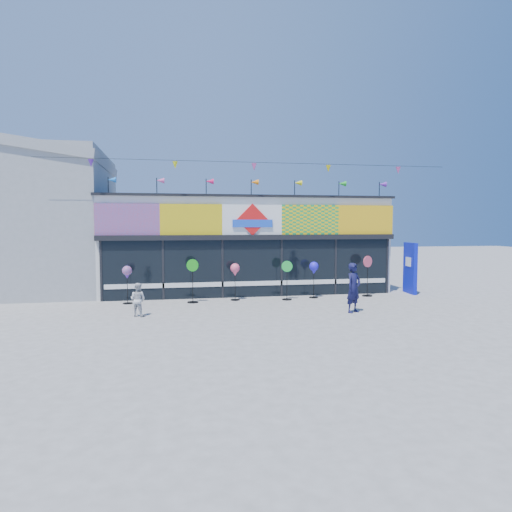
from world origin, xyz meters
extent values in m
plane|color=slate|center=(0.00, 0.00, 0.00)|extent=(80.00, 80.00, 0.00)
cube|color=silver|center=(0.00, 6.00, 2.00)|extent=(12.00, 5.00, 4.00)
cube|color=black|center=(0.00, 3.44, 1.15)|extent=(11.60, 0.12, 2.30)
cube|color=black|center=(0.00, 3.40, 2.40)|extent=(12.00, 0.30, 0.20)
cube|color=white|center=(0.00, 3.41, 0.55)|extent=(11.40, 0.10, 0.18)
cube|color=black|center=(0.00, 6.00, 4.05)|extent=(12.20, 5.20, 0.10)
cube|color=black|center=(-5.80, 3.43, 1.15)|extent=(0.08, 0.14, 2.30)
cube|color=black|center=(-3.50, 3.43, 1.15)|extent=(0.08, 0.14, 2.30)
cube|color=black|center=(-1.20, 3.43, 1.15)|extent=(0.08, 0.14, 2.30)
cube|color=black|center=(1.20, 3.43, 1.15)|extent=(0.08, 0.14, 2.30)
cube|color=black|center=(3.50, 3.43, 1.15)|extent=(0.08, 0.14, 2.30)
cube|color=black|center=(5.80, 3.43, 1.15)|extent=(0.08, 0.14, 2.30)
cube|color=red|center=(-4.80, 3.42, 3.10)|extent=(2.40, 0.08, 1.20)
cube|color=gold|center=(-2.40, 3.42, 3.10)|extent=(2.40, 0.08, 1.20)
cube|color=white|center=(0.00, 3.42, 3.10)|extent=(2.40, 0.08, 1.20)
cube|color=yellow|center=(2.40, 3.42, 3.10)|extent=(2.40, 0.08, 1.20)
cube|color=yellow|center=(4.80, 3.42, 3.10)|extent=(2.40, 0.08, 1.20)
cube|color=red|center=(0.00, 3.36, 3.10)|extent=(1.27, 0.06, 1.27)
cube|color=blue|center=(0.00, 3.34, 2.95)|extent=(1.60, 0.05, 0.30)
cube|color=#C7EA13|center=(-4.11, 3.48, 1.07)|extent=(0.78, 0.03, 0.78)
cube|color=yellow|center=(-2.94, 3.48, 1.19)|extent=(0.92, 0.03, 0.92)
cube|color=yellow|center=(-1.76, 3.48, 1.43)|extent=(0.78, 0.03, 0.78)
cube|color=blue|center=(-0.59, 3.48, 0.94)|extent=(0.92, 0.03, 0.92)
cube|color=green|center=(0.59, 3.48, 1.18)|extent=(0.78, 0.03, 0.78)
cube|color=#D547AB|center=(1.76, 3.48, 1.44)|extent=(0.92, 0.03, 0.92)
cube|color=#E0B20B|center=(2.94, 3.48, 0.95)|extent=(0.78, 0.03, 0.78)
cube|color=#B029C0|center=(4.11, 3.48, 1.17)|extent=(0.92, 0.03, 0.92)
cylinder|color=black|center=(-5.50, 3.65, 4.35)|extent=(0.03, 0.03, 0.70)
cone|color=blue|center=(-5.36, 3.65, 4.60)|extent=(0.30, 0.22, 0.22)
cylinder|color=black|center=(-3.70, 3.65, 4.35)|extent=(0.03, 0.03, 0.70)
cone|color=#E34B98|center=(-3.56, 3.65, 4.60)|extent=(0.30, 0.22, 0.22)
cylinder|color=black|center=(-1.80, 3.65, 4.35)|extent=(0.03, 0.03, 0.70)
cone|color=#EE165C|center=(-1.66, 3.65, 4.60)|extent=(0.30, 0.22, 0.22)
cylinder|color=black|center=(0.00, 3.65, 4.35)|extent=(0.03, 0.03, 0.70)
cone|color=orange|center=(0.14, 3.65, 4.60)|extent=(0.30, 0.22, 0.22)
cylinder|color=black|center=(1.80, 3.65, 4.35)|extent=(0.03, 0.03, 0.70)
cone|color=yellow|center=(1.94, 3.65, 4.60)|extent=(0.30, 0.22, 0.22)
cylinder|color=black|center=(3.70, 3.65, 4.35)|extent=(0.03, 0.03, 0.70)
cone|color=green|center=(3.84, 3.65, 4.60)|extent=(0.30, 0.22, 0.22)
cylinder|color=black|center=(5.50, 3.65, 4.35)|extent=(0.03, 0.03, 0.70)
cone|color=purple|center=(5.64, 3.65, 4.60)|extent=(0.30, 0.22, 0.22)
cylinder|color=black|center=(0.00, 3.00, 5.30)|extent=(16.00, 0.01, 0.01)
cone|color=#6424AA|center=(-6.00, 3.00, 5.12)|extent=(0.20, 0.20, 0.28)
cone|color=#F9FF15|center=(-3.00, 3.00, 5.12)|extent=(0.20, 0.20, 0.28)
cone|color=#F150A2|center=(0.00, 3.00, 5.12)|extent=(0.20, 0.20, 0.28)
cone|color=yellow|center=(3.00, 3.00, 5.12)|extent=(0.20, 0.20, 0.28)
cone|color=#E54C9A|center=(6.00, 3.00, 5.12)|extent=(0.20, 0.20, 0.28)
cube|color=#999C9E|center=(-10.00, 7.00, 3.00)|extent=(8.00, 7.00, 6.00)
cube|color=#999C9E|center=(-10.00, 7.00, 6.10)|extent=(8.18, 7.20, 1.54)
cube|color=#0C17B7|center=(6.73, 3.16, 1.07)|extent=(0.26, 1.08, 2.14)
cube|color=white|center=(6.64, 3.16, 1.34)|extent=(0.09, 0.48, 0.37)
cylinder|color=black|center=(-4.78, 2.71, 0.01)|extent=(0.36, 0.36, 0.03)
cylinder|color=black|center=(-4.78, 2.71, 0.60)|extent=(0.02, 0.02, 1.15)
sphere|color=#5823A6|center=(-4.78, 2.71, 1.22)|extent=(0.36, 0.36, 0.36)
cone|color=#5823A6|center=(-4.78, 2.71, 1.00)|extent=(0.18, 0.18, 0.16)
cylinder|color=black|center=(-2.41, 2.51, 0.02)|extent=(0.41, 0.41, 0.03)
cylinder|color=black|center=(-2.41, 2.51, 0.70)|extent=(0.02, 0.02, 1.35)
cylinder|color=#179717|center=(-2.41, 2.51, 1.40)|extent=(0.44, 0.21, 0.46)
cylinder|color=black|center=(-0.79, 2.76, 0.01)|extent=(0.36, 0.36, 0.03)
cylinder|color=black|center=(-0.79, 2.76, 0.61)|extent=(0.02, 0.02, 1.17)
sphere|color=#EB4E74|center=(-0.79, 2.76, 1.24)|extent=(0.36, 0.36, 0.36)
cone|color=#EB4E74|center=(-0.79, 2.76, 1.02)|extent=(0.18, 0.18, 0.16)
cylinder|color=black|center=(1.19, 2.48, 0.01)|extent=(0.39, 0.39, 0.03)
cylinder|color=black|center=(1.19, 2.48, 0.66)|extent=(0.02, 0.02, 1.25)
cylinder|color=green|center=(1.19, 2.48, 1.30)|extent=(0.42, 0.16, 0.42)
cylinder|color=black|center=(2.36, 2.76, 0.01)|extent=(0.36, 0.36, 0.03)
cylinder|color=black|center=(2.36, 2.76, 0.62)|extent=(0.02, 0.02, 1.18)
sphere|color=#221BE9|center=(2.36, 2.76, 1.26)|extent=(0.36, 0.36, 0.36)
cone|color=#221BE9|center=(2.36, 2.76, 1.03)|extent=(0.18, 0.18, 0.16)
cylinder|color=black|center=(4.63, 2.77, 0.02)|extent=(0.42, 0.42, 0.03)
cylinder|color=black|center=(4.63, 2.77, 0.71)|extent=(0.03, 0.03, 1.36)
cylinder|color=#D8485F|center=(4.63, 2.77, 1.41)|extent=(0.44, 0.21, 0.46)
imported|color=#12123A|center=(2.73, -0.37, 0.82)|extent=(0.72, 0.64, 1.64)
imported|color=silver|center=(-4.24, 0.29, 0.53)|extent=(0.60, 0.50, 1.07)
camera|label=1|loc=(-3.17, -14.47, 2.92)|focal=32.00mm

